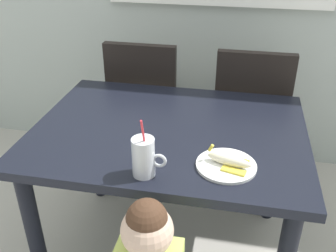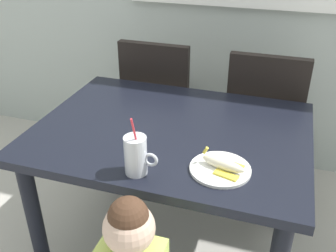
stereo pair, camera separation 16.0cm
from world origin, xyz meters
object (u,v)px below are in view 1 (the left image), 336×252
(snack_plate, at_px, (226,165))
(peeled_banana, at_px, (230,161))
(dining_chair_right, at_px, (250,113))
(milk_cup, at_px, (144,159))
(dining_chair_left, at_px, (146,103))
(dining_table, at_px, (169,149))

(snack_plate, xyz_separation_m, peeled_banana, (0.01, -0.00, 0.03))
(dining_chair_right, relative_size, snack_plate, 4.17)
(dining_chair_right, bearing_deg, milk_cup, 68.68)
(dining_chair_right, xyz_separation_m, peeled_banana, (-0.09, -0.90, 0.24))
(dining_chair_left, bearing_deg, peeled_banana, 121.59)
(dining_chair_left, height_order, dining_chair_right, same)
(dining_table, xyz_separation_m, milk_cup, (-0.02, -0.36, 0.18))
(dining_chair_right, bearing_deg, peeled_banana, 84.47)
(dining_table, bearing_deg, milk_cup, -93.44)
(milk_cup, relative_size, peeled_banana, 1.41)
(milk_cup, xyz_separation_m, snack_plate, (0.29, 0.11, -0.06))
(dining_chair_right, xyz_separation_m, milk_cup, (-0.39, -1.00, 0.28))
(dining_chair_right, height_order, snack_plate, dining_chair_right)
(peeled_banana, bearing_deg, dining_chair_right, 84.47)
(dining_chair_right, bearing_deg, dining_table, 60.04)
(dining_table, height_order, dining_chair_left, dining_chair_left)
(snack_plate, bearing_deg, dining_chair_right, 83.71)
(milk_cup, bearing_deg, dining_chair_left, 104.17)
(dining_chair_right, relative_size, peeled_banana, 5.47)
(dining_chair_left, distance_m, dining_chair_right, 0.65)
(peeled_banana, bearing_deg, dining_table, 137.75)
(dining_table, xyz_separation_m, dining_chair_left, (-0.28, 0.66, -0.10))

